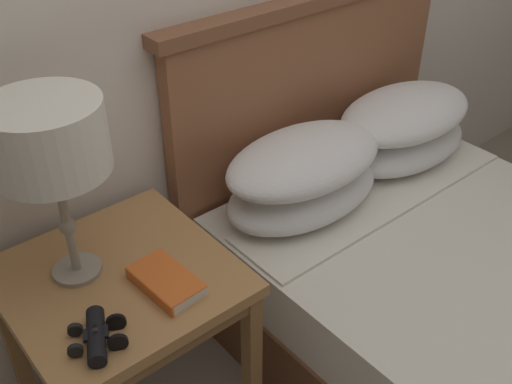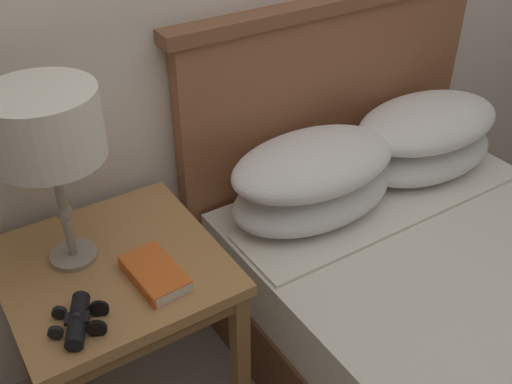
# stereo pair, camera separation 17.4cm
# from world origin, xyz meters

# --- Properties ---
(nightstand) EXTENTS (0.58, 0.58, 0.65)m
(nightstand) POSITION_xyz_m (-0.64, 0.57, 0.56)
(nightstand) COLOR #AD7A47
(nightstand) RESTS_ON ground_plane
(bed) EXTENTS (1.30, 1.82, 1.14)m
(bed) POSITION_xyz_m (0.34, 0.09, 0.31)
(bed) COLOR brown
(bed) RESTS_ON ground_plane
(table_lamp) EXTENTS (0.28, 0.28, 0.50)m
(table_lamp) POSITION_xyz_m (-0.71, 0.65, 1.05)
(table_lamp) COLOR gray
(table_lamp) RESTS_ON nightstand
(book_on_nightstand) EXTENTS (0.13, 0.21, 0.04)m
(book_on_nightstand) POSITION_xyz_m (-0.56, 0.45, 0.66)
(book_on_nightstand) COLOR silver
(book_on_nightstand) RESTS_ON nightstand
(binoculars_pair) EXTENTS (0.16, 0.16, 0.05)m
(binoculars_pair) POSITION_xyz_m (-0.79, 0.39, 0.67)
(binoculars_pair) COLOR black
(binoculars_pair) RESTS_ON nightstand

